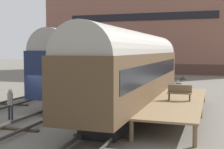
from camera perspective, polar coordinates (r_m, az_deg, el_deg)
ground_plane at (r=19.02m, az=-11.97°, el=-7.74°), size 200.00×200.00×0.00m
track_middle at (r=18.99m, az=-11.98°, el=-7.32°), size 2.60×60.00×0.26m
track_right at (r=17.22m, az=1.33°, el=-8.46°), size 2.60×60.00×0.26m
train_car_navy at (r=25.60m, az=-3.37°, el=2.36°), size 2.97×15.44×5.35m
train_car_brown at (r=20.24m, az=4.26°, el=1.52°), size 2.94×18.20×5.17m
station_platform at (r=19.17m, az=11.89°, el=-4.77°), size 3.01×11.89×1.03m
bench at (r=18.87m, az=12.26°, el=-3.18°), size 1.40×0.40×0.91m
person_worker at (r=18.86m, az=-18.11°, el=-4.61°), size 0.32×0.32×1.80m
warehouse_building at (r=58.93m, az=6.63°, el=8.97°), size 35.40×13.01×17.19m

